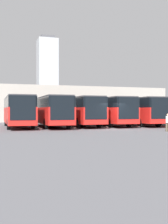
% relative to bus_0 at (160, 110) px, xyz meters
% --- Properties ---
extents(ground_plane, '(600.00, 600.00, 0.00)m').
position_rel_bus_0_xyz_m(ground_plane, '(8.61, 5.29, -1.82)').
color(ground_plane, '#5B5B60').
extents(bus_0, '(2.56, 11.78, 3.26)m').
position_rel_bus_0_xyz_m(bus_0, '(0.00, 0.00, 0.00)').
color(bus_0, red).
rests_on(bus_0, ground_plane).
extents(curb_divider_0, '(0.25, 5.43, 0.15)m').
position_rel_bus_0_xyz_m(curb_divider_0, '(1.72, 1.74, -1.75)').
color(curb_divider_0, '#B2B2AD').
rests_on(curb_divider_0, ground_plane).
extents(bus_1, '(2.56, 11.78, 3.26)m').
position_rel_bus_0_xyz_m(bus_1, '(3.44, -0.36, 0.00)').
color(bus_1, red).
rests_on(bus_1, ground_plane).
extents(curb_divider_1, '(0.25, 5.43, 0.15)m').
position_rel_bus_0_xyz_m(curb_divider_1, '(5.17, 1.38, -1.75)').
color(curb_divider_1, '#B2B2AD').
rests_on(curb_divider_1, ground_plane).
extents(bus_2, '(2.56, 11.78, 3.26)m').
position_rel_bus_0_xyz_m(bus_2, '(6.89, -0.70, 0.00)').
color(bus_2, red).
rests_on(bus_2, ground_plane).
extents(curb_divider_2, '(0.25, 5.43, 0.15)m').
position_rel_bus_0_xyz_m(curb_divider_2, '(8.61, 1.04, -1.75)').
color(curb_divider_2, '#B2B2AD').
rests_on(curb_divider_2, ground_plane).
extents(bus_3, '(2.56, 11.78, 3.26)m').
position_rel_bus_0_xyz_m(bus_3, '(10.33, -0.73, 0.00)').
color(bus_3, red).
rests_on(bus_3, ground_plane).
extents(curb_divider_3, '(0.25, 5.43, 0.15)m').
position_rel_bus_0_xyz_m(curb_divider_3, '(12.06, 1.01, -1.75)').
color(curb_divider_3, '#B2B2AD').
rests_on(curb_divider_3, ground_plane).
extents(bus_4, '(2.56, 11.78, 3.26)m').
position_rel_bus_0_xyz_m(bus_4, '(13.78, -0.13, 0.00)').
color(bus_4, red).
rests_on(bus_4, ground_plane).
extents(curb_divider_4, '(0.25, 5.43, 0.15)m').
position_rel_bus_0_xyz_m(curb_divider_4, '(15.50, 1.61, -1.75)').
color(curb_divider_4, '#B2B2AD').
rests_on(curb_divider_4, ground_plane).
extents(bus_5, '(2.56, 11.78, 3.26)m').
position_rel_bus_0_xyz_m(bus_5, '(17.22, -0.53, 0.00)').
color(bus_5, red).
rests_on(bus_5, ground_plane).
extents(pedestrian, '(0.48, 0.48, 1.54)m').
position_rel_bus_0_xyz_m(pedestrian, '(5.42, 9.57, -0.99)').
color(pedestrian, brown).
rests_on(pedestrian, ground_plane).
extents(station_building, '(37.15, 12.24, 5.87)m').
position_rel_bus_0_xyz_m(station_building, '(8.61, -18.38, 1.15)').
color(station_building, '#A8A399').
rests_on(station_building, ground_plane).
extents(office_tower, '(15.00, 15.00, 59.70)m').
position_rel_bus_0_xyz_m(office_tower, '(-19.76, -187.16, 27.43)').
color(office_tower, '#ADB2B7').
rests_on(office_tower, ground_plane).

